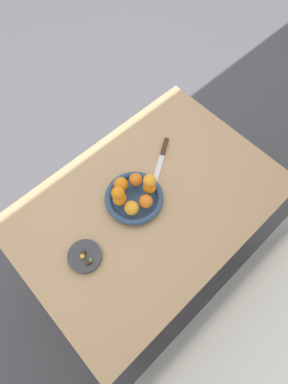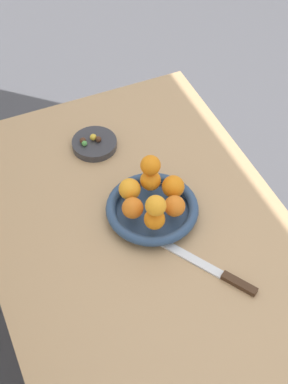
# 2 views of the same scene
# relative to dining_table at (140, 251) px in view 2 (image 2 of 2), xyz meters

# --- Properties ---
(ground_plane) EXTENTS (6.00, 6.00, 0.00)m
(ground_plane) POSITION_rel_dining_table_xyz_m (0.00, 0.00, -0.65)
(ground_plane) COLOR #4C4C51
(dining_table) EXTENTS (1.10, 0.76, 0.74)m
(dining_table) POSITION_rel_dining_table_xyz_m (0.00, 0.00, 0.00)
(dining_table) COLOR tan
(dining_table) RESTS_ON ground_plane
(fruit_bowl) EXTENTS (0.24, 0.24, 0.04)m
(fruit_bowl) POSITION_rel_dining_table_xyz_m (0.04, -0.05, 0.11)
(fruit_bowl) COLOR navy
(fruit_bowl) RESTS_ON dining_table
(candy_dish) EXTENTS (0.13, 0.13, 0.02)m
(candy_dish) POSITION_rel_dining_table_xyz_m (0.33, -0.00, 0.10)
(candy_dish) COLOR #333338
(candy_dish) RESTS_ON dining_table
(orange_0) EXTENTS (0.05, 0.05, 0.05)m
(orange_0) POSITION_rel_dining_table_xyz_m (-0.03, -0.03, 0.15)
(orange_0) COLOR orange
(orange_0) RESTS_ON fruit_bowl
(orange_1) EXTENTS (0.05, 0.05, 0.05)m
(orange_1) POSITION_rel_dining_table_xyz_m (-0.01, -0.09, 0.16)
(orange_1) COLOR orange
(orange_1) RESTS_ON fruit_bowl
(orange_2) EXTENTS (0.06, 0.06, 0.06)m
(orange_2) POSITION_rel_dining_table_xyz_m (0.05, -0.11, 0.16)
(orange_2) COLOR orange
(orange_2) RESTS_ON fruit_bowl
(orange_3) EXTENTS (0.05, 0.05, 0.05)m
(orange_3) POSITION_rel_dining_table_xyz_m (0.09, -0.07, 0.16)
(orange_3) COLOR orange
(orange_3) RESTS_ON fruit_bowl
(orange_4) EXTENTS (0.06, 0.06, 0.06)m
(orange_4) POSITION_rel_dining_table_xyz_m (0.08, -0.01, 0.16)
(orange_4) COLOR orange
(orange_4) RESTS_ON fruit_bowl
(orange_5) EXTENTS (0.05, 0.05, 0.05)m
(orange_5) POSITION_rel_dining_table_xyz_m (0.02, 0.01, 0.16)
(orange_5) COLOR orange
(orange_5) RESTS_ON fruit_bowl
(orange_6) EXTENTS (0.05, 0.05, 0.05)m
(orange_6) POSITION_rel_dining_table_xyz_m (-0.03, -0.03, 0.21)
(orange_6) COLOR orange
(orange_6) RESTS_ON orange_0
(orange_7) EXTENTS (0.05, 0.05, 0.05)m
(orange_7) POSITION_rel_dining_table_xyz_m (0.09, -0.07, 0.21)
(orange_7) COLOR orange
(orange_7) RESTS_ON orange_3
(candy_ball_0) EXTENTS (0.02, 0.02, 0.02)m
(candy_ball_0) POSITION_rel_dining_table_xyz_m (0.34, -0.00, 0.12)
(candy_ball_0) COLOR gold
(candy_ball_0) RESTS_ON candy_dish
(candy_ball_1) EXTENTS (0.02, 0.02, 0.02)m
(candy_ball_1) POSITION_rel_dining_table_xyz_m (0.34, 0.03, 0.12)
(candy_ball_1) COLOR #472819
(candy_ball_1) RESTS_ON candy_dish
(candy_ball_2) EXTENTS (0.02, 0.02, 0.02)m
(candy_ball_2) POSITION_rel_dining_table_xyz_m (0.32, -0.01, 0.12)
(candy_ball_2) COLOR #472819
(candy_ball_2) RESTS_ON candy_dish
(candy_ball_3) EXTENTS (0.02, 0.02, 0.02)m
(candy_ball_3) POSITION_rel_dining_table_xyz_m (0.32, 0.03, 0.12)
(candy_ball_3) COLOR #4C9947
(candy_ball_3) RESTS_ON candy_dish
(candy_ball_4) EXTENTS (0.02, 0.02, 0.02)m
(candy_ball_4) POSITION_rel_dining_table_xyz_m (0.34, -0.00, 0.12)
(candy_ball_4) COLOR #C6384C
(candy_ball_4) RESTS_ON candy_dish
(knife) EXTENTS (0.23, 0.16, 0.01)m
(knife) POSITION_rel_dining_table_xyz_m (-0.19, -0.12, 0.09)
(knife) COLOR #3F2819
(knife) RESTS_ON dining_table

